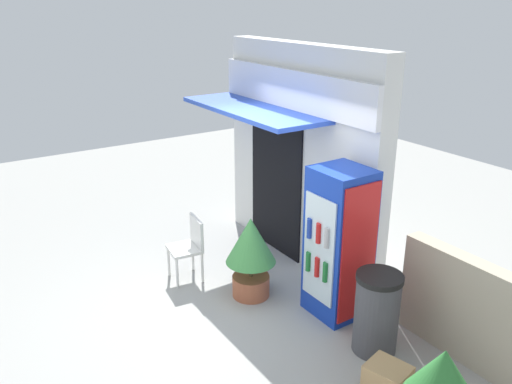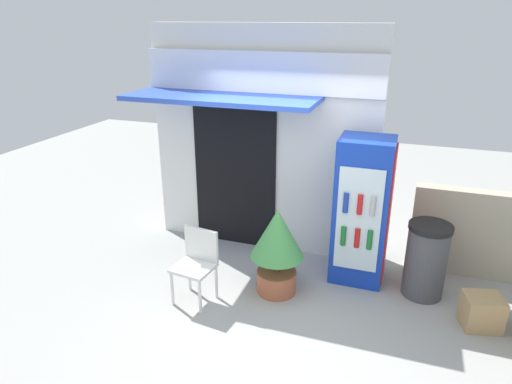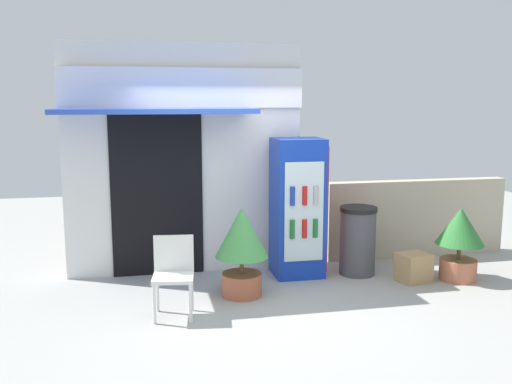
{
  "view_description": "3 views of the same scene",
  "coord_description": "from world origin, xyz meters",
  "px_view_note": "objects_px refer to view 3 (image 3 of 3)",
  "views": [
    {
      "loc": [
        4.91,
        -2.81,
        3.6
      ],
      "look_at": [
        -0.04,
        0.44,
        1.39
      ],
      "focal_mm": 36.63,
      "sensor_mm": 36.0,
      "label": 1
    },
    {
      "loc": [
        1.29,
        -4.19,
        3.13
      ],
      "look_at": [
        -0.32,
        0.46,
        1.22
      ],
      "focal_mm": 31.83,
      "sensor_mm": 36.0,
      "label": 2
    },
    {
      "loc": [
        -1.16,
        -5.97,
        2.33
      ],
      "look_at": [
        0.15,
        0.33,
        1.26
      ],
      "focal_mm": 39.26,
      "sensor_mm": 36.0,
      "label": 3
    }
  ],
  "objects_px": {
    "cardboard_box": "(414,267)",
    "plastic_chair": "(173,270)",
    "drink_cooler": "(298,208)",
    "trash_bin": "(358,240)",
    "potted_plant_curbside": "(460,237)",
    "potted_plant_near_shop": "(242,243)"
  },
  "relations": [
    {
      "from": "drink_cooler",
      "to": "plastic_chair",
      "type": "bearing_deg",
      "value": -147.29
    },
    {
      "from": "cardboard_box",
      "to": "plastic_chair",
      "type": "bearing_deg",
      "value": -170.61
    },
    {
      "from": "drink_cooler",
      "to": "trash_bin",
      "type": "relative_size",
      "value": 1.99
    },
    {
      "from": "potted_plant_curbside",
      "to": "trash_bin",
      "type": "relative_size",
      "value": 1.04
    },
    {
      "from": "plastic_chair",
      "to": "potted_plant_near_shop",
      "type": "relative_size",
      "value": 0.8
    },
    {
      "from": "drink_cooler",
      "to": "potted_plant_near_shop",
      "type": "height_order",
      "value": "drink_cooler"
    },
    {
      "from": "cardboard_box",
      "to": "trash_bin",
      "type": "bearing_deg",
      "value": 143.5
    },
    {
      "from": "plastic_chair",
      "to": "cardboard_box",
      "type": "distance_m",
      "value": 3.16
    },
    {
      "from": "plastic_chair",
      "to": "cardboard_box",
      "type": "relative_size",
      "value": 2.24
    },
    {
      "from": "trash_bin",
      "to": "cardboard_box",
      "type": "relative_size",
      "value": 2.38
    },
    {
      "from": "trash_bin",
      "to": "cardboard_box",
      "type": "height_order",
      "value": "trash_bin"
    },
    {
      "from": "plastic_chair",
      "to": "trash_bin",
      "type": "relative_size",
      "value": 0.94
    },
    {
      "from": "trash_bin",
      "to": "cardboard_box",
      "type": "distance_m",
      "value": 0.79
    },
    {
      "from": "potted_plant_near_shop",
      "to": "potted_plant_curbside",
      "type": "bearing_deg",
      "value": 0.36
    },
    {
      "from": "trash_bin",
      "to": "plastic_chair",
      "type": "bearing_deg",
      "value": -159.1
    },
    {
      "from": "potted_plant_near_shop",
      "to": "potted_plant_curbside",
      "type": "height_order",
      "value": "potted_plant_near_shop"
    },
    {
      "from": "trash_bin",
      "to": "potted_plant_curbside",
      "type": "bearing_deg",
      "value": -22.6
    },
    {
      "from": "plastic_chair",
      "to": "cardboard_box",
      "type": "height_order",
      "value": "plastic_chair"
    },
    {
      "from": "drink_cooler",
      "to": "cardboard_box",
      "type": "height_order",
      "value": "drink_cooler"
    },
    {
      "from": "drink_cooler",
      "to": "potted_plant_curbside",
      "type": "height_order",
      "value": "drink_cooler"
    },
    {
      "from": "drink_cooler",
      "to": "cardboard_box",
      "type": "bearing_deg",
      "value": -22.84
    },
    {
      "from": "plastic_chair",
      "to": "trash_bin",
      "type": "xyz_separation_m",
      "value": [
        2.5,
        0.95,
        -0.05
      ]
    }
  ]
}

